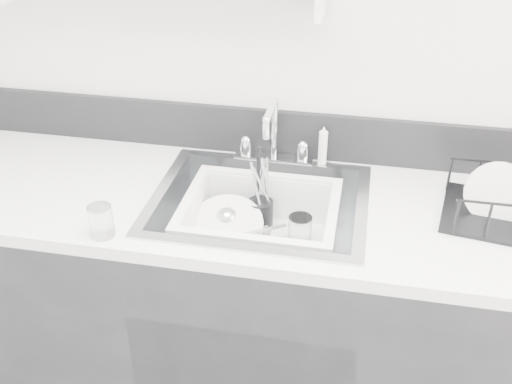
# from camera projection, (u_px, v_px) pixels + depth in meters

# --- Properties ---
(room_shell) EXTENTS (3.50, 3.00, 2.60)m
(room_shell) POSITION_uv_depth(u_px,v_px,m) (132.00, 15.00, 0.71)
(room_shell) COLOR silver
(room_shell) RESTS_ON ground
(counter_run) EXTENTS (3.20, 0.62, 0.92)m
(counter_run) POSITION_uv_depth(u_px,v_px,m) (259.00, 315.00, 2.03)
(counter_run) COLOR black
(counter_run) RESTS_ON ground
(backsplash) EXTENTS (3.20, 0.02, 0.16)m
(backsplash) POSITION_uv_depth(u_px,v_px,m) (276.00, 133.00, 1.99)
(backsplash) COLOR black
(backsplash) RESTS_ON counter_run
(sink) EXTENTS (0.64, 0.52, 0.20)m
(sink) POSITION_uv_depth(u_px,v_px,m) (259.00, 225.00, 1.83)
(sink) COLOR silver
(sink) RESTS_ON counter_run
(faucet) EXTENTS (0.26, 0.18, 0.23)m
(faucet) POSITION_uv_depth(u_px,v_px,m) (274.00, 145.00, 1.96)
(faucet) COLOR silver
(faucet) RESTS_ON counter_run
(side_sprayer) EXTENTS (0.03, 0.03, 0.14)m
(side_sprayer) POSITION_uv_depth(u_px,v_px,m) (323.00, 146.00, 1.93)
(side_sprayer) COLOR white
(side_sprayer) RESTS_ON counter_run
(wash_tub) EXTENTS (0.48, 0.40, 0.18)m
(wash_tub) POSITION_uv_depth(u_px,v_px,m) (260.00, 227.00, 1.80)
(wash_tub) COLOR white
(wash_tub) RESTS_ON sink
(plate_stack) EXTENTS (0.28, 0.28, 0.11)m
(plate_stack) POSITION_uv_depth(u_px,v_px,m) (229.00, 235.00, 1.84)
(plate_stack) COLOR white
(plate_stack) RESTS_ON wash_tub
(utensil_cup) EXTENTS (0.08, 0.08, 0.27)m
(utensil_cup) POSITION_uv_depth(u_px,v_px,m) (260.00, 212.00, 1.90)
(utensil_cup) COLOR black
(utensil_cup) RESTS_ON wash_tub
(ladle) EXTENTS (0.29, 0.27, 0.08)m
(ladle) POSITION_uv_depth(u_px,v_px,m) (241.00, 235.00, 1.82)
(ladle) COLOR silver
(ladle) RESTS_ON wash_tub
(tumbler_in_tub) EXTENTS (0.08, 0.08, 0.10)m
(tumbler_in_tub) POSITION_uv_depth(u_px,v_px,m) (300.00, 231.00, 1.82)
(tumbler_in_tub) COLOR white
(tumbler_in_tub) RESTS_ON wash_tub
(tumbler_counter) EXTENTS (0.07, 0.07, 0.09)m
(tumbler_counter) POSITION_uv_depth(u_px,v_px,m) (101.00, 221.00, 1.61)
(tumbler_counter) COLOR white
(tumbler_counter) RESTS_ON counter_run
(bowl_small) EXTENTS (0.13, 0.13, 0.03)m
(bowl_small) POSITION_uv_depth(u_px,v_px,m) (276.00, 255.00, 1.78)
(bowl_small) COLOR white
(bowl_small) RESTS_ON wash_tub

